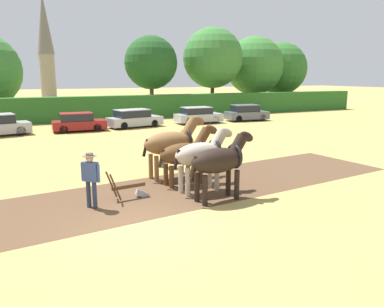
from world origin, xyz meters
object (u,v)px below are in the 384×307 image
Objects in this scene: draft_horse_trail_right at (172,143)px; draft_horse_trail_left at (186,153)px; tree_far_right at (281,69)px; parked_car_right at (198,115)px; farmer_at_plow at (91,175)px; tree_center_right at (213,58)px; church_spire at (46,46)px; draft_horse_lead_left at (220,160)px; draft_horse_lead_right at (202,154)px; parked_car_center at (78,122)px; farmer_beside_team at (163,147)px; parked_car_far_right at (246,113)px; tree_center at (151,63)px; tree_right at (255,66)px; parked_car_center_right at (134,119)px; plow at (132,190)px.

draft_horse_trail_left is at bearing -89.71° from draft_horse_trail_right.
tree_far_right is 22.05m from parked_car_right.
farmer_at_plow is (-3.73, -2.40, -0.40)m from draft_horse_trail_right.
church_spire is at bearing 123.32° from tree_center_right.
tree_far_right reaches higher than draft_horse_lead_left.
parked_car_center is (-1.92, 17.71, -0.71)m from draft_horse_lead_right.
parked_car_far_right is (13.58, 14.18, -0.21)m from farmer_beside_team.
farmer_at_plow is (-11.28, -27.60, -4.48)m from tree_center.
tree_center reaches higher than draft_horse_lead_right.
tree_right is at bearing 47.77° from draft_horse_lead_left.
parked_car_center_right is (-4.68, -9.28, -4.85)m from tree_center.
draft_horse_trail_right reaches higher than parked_car_center.
parked_car_far_right reaches higher than plow.
draft_horse_lead_left reaches higher than parked_car_far_right.
draft_horse_lead_right is at bearing 90.04° from draft_horse_lead_left.
church_spire reaches higher than parked_car_center.
tree_far_right is 0.52× the size of church_spire.
draft_horse_lead_left is 0.65× the size of parked_car_far_right.
tree_right is 26.82m from parked_car_center.
farmer_at_plow is (-2.45, -52.77, -7.65)m from church_spire.
draft_horse_trail_right is at bearing -129.12° from tree_right.
draft_horse_lead_right is at bearing -90.28° from draft_horse_trail_right.
farmer_beside_team is at bearing 74.51° from draft_horse_trail_right.
tree_center_right is at bearing -56.68° from church_spire.
farmer_at_plow reaches higher than parked_car_far_right.
tree_center is at bearing 129.35° from parked_car_far_right.
draft_horse_trail_right is 18.29m from parked_car_right.
tree_right is 1.94× the size of parked_car_center_right.
tree_far_right is at bearing 87.75° from farmer_beside_team.
draft_horse_trail_right is at bearing -55.42° from farmer_beside_team.
farmer_at_plow is at bearing -95.64° from parked_car_center.
plow is at bearing -116.80° from parked_car_center_right.
tree_right is 38.27m from plow.
farmer_beside_team is at bearing -111.17° from parked_car_center_right.
draft_horse_lead_right reaches higher than draft_horse_trail_left.
parked_car_center_right is at bearing 25.89° from farmer_at_plow.
farmer_beside_team is (0.13, 2.92, -0.31)m from draft_horse_trail_left.
tree_right reaches higher than parked_car_far_right.
farmer_beside_team is (-26.55, -26.15, -4.20)m from tree_far_right.
parked_car_far_right reaches higher than parked_car_right.
church_spire is 4.21× the size of parked_car_center.
tree_center is 0.51× the size of church_spire.
draft_horse_trail_right is (-0.26, 2.27, 0.08)m from draft_horse_lead_right.
farmer_beside_team is at bearing -122.16° from tree_center_right.
parked_car_center is at bearing -156.29° from tree_far_right.
draft_horse_lead_right is (-26.56, -30.21, -3.75)m from tree_far_right.
tree_center is at bearing -178.38° from tree_center_right.
draft_horse_lead_left reaches higher than parked_car_right.
tree_far_right is 2.89× the size of draft_horse_trail_right.
draft_horse_lead_right is 22.76m from parked_car_far_right.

